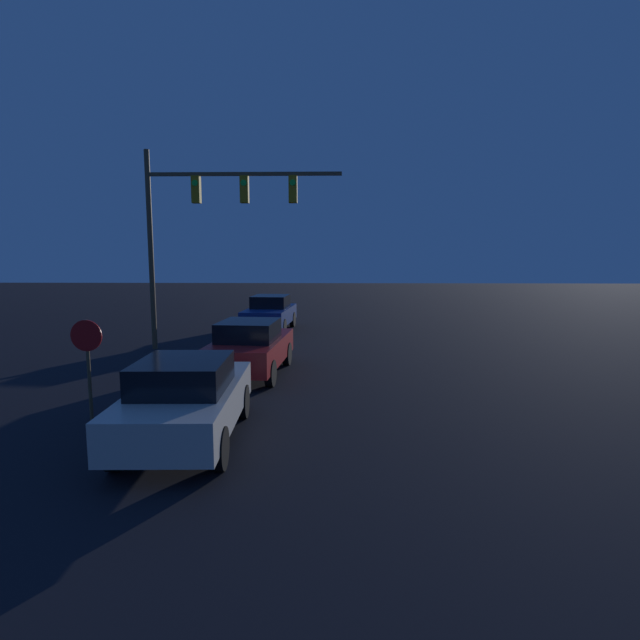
{
  "coord_description": "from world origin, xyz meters",
  "views": [
    {
      "loc": [
        0.34,
        2.48,
        3.33
      ],
      "look_at": [
        0.0,
        15.36,
        1.62
      ],
      "focal_mm": 28.0,
      "sensor_mm": 36.0,
      "label": 1
    }
  ],
  "objects_px": {
    "car_mid": "(250,347)",
    "stop_sign": "(87,352)",
    "traffic_signal_mast": "(205,213)",
    "car_far": "(270,313)",
    "car_near": "(186,399)"
  },
  "relations": [
    {
      "from": "car_near",
      "to": "car_far",
      "type": "bearing_deg",
      "value": 88.71
    },
    {
      "from": "car_mid",
      "to": "car_far",
      "type": "bearing_deg",
      "value": 97.7
    },
    {
      "from": "car_far",
      "to": "traffic_signal_mast",
      "type": "distance_m",
      "value": 6.09
    },
    {
      "from": "car_near",
      "to": "car_far",
      "type": "height_order",
      "value": "same"
    },
    {
      "from": "car_near",
      "to": "stop_sign",
      "type": "relative_size",
      "value": 1.99
    },
    {
      "from": "car_mid",
      "to": "car_far",
      "type": "distance_m",
      "value": 8.08
    },
    {
      "from": "car_mid",
      "to": "stop_sign",
      "type": "distance_m",
      "value": 4.73
    },
    {
      "from": "stop_sign",
      "to": "traffic_signal_mast",
      "type": "bearing_deg",
      "value": 86.32
    },
    {
      "from": "car_far",
      "to": "stop_sign",
      "type": "distance_m",
      "value": 12.18
    },
    {
      "from": "car_mid",
      "to": "stop_sign",
      "type": "relative_size",
      "value": 2.02
    },
    {
      "from": "car_near",
      "to": "car_far",
      "type": "xyz_separation_m",
      "value": [
        -0.16,
        13.07,
        0.0
      ]
    },
    {
      "from": "traffic_signal_mast",
      "to": "stop_sign",
      "type": "xyz_separation_m",
      "value": [
        -0.49,
        -7.62,
        -3.31
      ]
    },
    {
      "from": "car_mid",
      "to": "traffic_signal_mast",
      "type": "distance_m",
      "value": 5.8
    },
    {
      "from": "stop_sign",
      "to": "car_mid",
      "type": "bearing_deg",
      "value": 56.46
    },
    {
      "from": "car_near",
      "to": "car_mid",
      "type": "relative_size",
      "value": 0.98
    }
  ]
}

